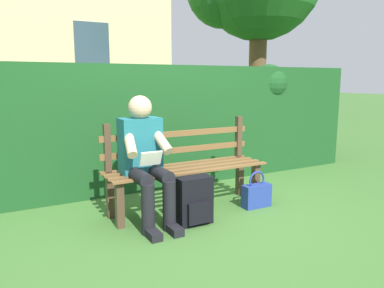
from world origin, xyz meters
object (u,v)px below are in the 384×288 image
object	(u,v)px
park_bench	(185,167)
backpack	(194,201)
handbag	(256,195)
person_seated	(145,156)

from	to	relation	value
park_bench	backpack	world-z (taller)	park_bench
backpack	handbag	size ratio (longest dim) A/B	1.15
park_bench	person_seated	distance (m)	0.55
park_bench	handbag	xyz separation A→B (m)	(-0.67, 0.34, -0.30)
backpack	handbag	world-z (taller)	backpack
person_seated	handbag	size ratio (longest dim) A/B	3.04
park_bench	handbag	distance (m)	0.81
park_bench	handbag	bearing A→B (deg)	152.67
backpack	handbag	distance (m)	0.81
backpack	park_bench	bearing A→B (deg)	-106.45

